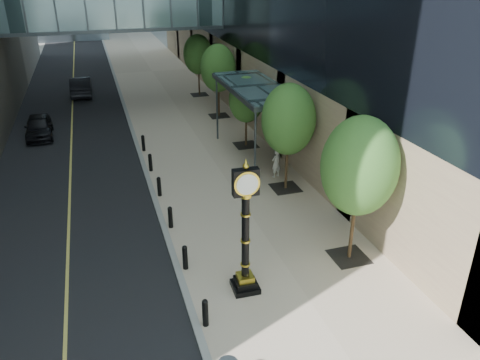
% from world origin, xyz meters
% --- Properties ---
extents(ground, '(320.00, 320.00, 0.00)m').
position_xyz_m(ground, '(0.00, 0.00, 0.00)').
color(ground, gray).
rests_on(ground, ground).
extents(road, '(8.00, 180.00, 0.02)m').
position_xyz_m(road, '(-7.00, 40.00, 0.01)').
color(road, black).
rests_on(road, ground).
extents(sidewalk, '(8.00, 180.00, 0.06)m').
position_xyz_m(sidewalk, '(1.00, 40.00, 0.03)').
color(sidewalk, '#C1AC94').
rests_on(sidewalk, ground).
extents(curb, '(0.25, 180.00, 0.07)m').
position_xyz_m(curb, '(-3.00, 40.00, 0.04)').
color(curb, gray).
rests_on(curb, ground).
extents(skywalk, '(17.00, 4.20, 5.80)m').
position_xyz_m(skywalk, '(-3.00, 28.00, 7.71)').
color(skywalk, slate).
rests_on(skywalk, ground).
extents(entrance_canopy, '(3.00, 8.00, 4.38)m').
position_xyz_m(entrance_canopy, '(3.48, 14.00, 4.19)').
color(entrance_canopy, '#383F44').
rests_on(entrance_canopy, ground).
extents(bollard_row, '(0.20, 16.20, 0.90)m').
position_xyz_m(bollard_row, '(-2.70, 9.00, 0.51)').
color(bollard_row, black).
rests_on(bollard_row, sidewalk).
extents(street_trees, '(2.81, 28.65, 5.78)m').
position_xyz_m(street_trees, '(3.60, 14.86, 3.65)').
color(street_trees, black).
rests_on(street_trees, sidewalk).
extents(street_clock, '(0.94, 0.94, 4.87)m').
position_xyz_m(street_clock, '(-0.93, 2.35, 2.17)').
color(street_clock, black).
rests_on(street_clock, sidewalk).
extents(pedestrian, '(0.68, 0.57, 1.57)m').
position_xyz_m(pedestrian, '(3.64, 10.98, 0.85)').
color(pedestrian, beige).
rests_on(pedestrian, sidewalk).
extents(car_near, '(1.85, 4.22, 1.41)m').
position_xyz_m(car_near, '(-8.96, 21.78, 0.73)').
color(car_near, black).
rests_on(car_near, road).
extents(car_far, '(1.78, 4.90, 1.60)m').
position_xyz_m(car_far, '(-6.19, 32.14, 0.82)').
color(car_far, black).
rests_on(car_far, road).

